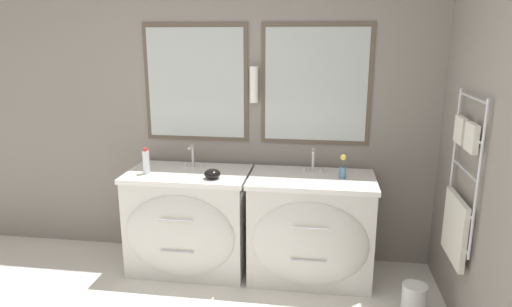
{
  "coord_description": "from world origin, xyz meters",
  "views": [
    {
      "loc": [
        0.79,
        -1.85,
        1.97
      ],
      "look_at": [
        0.31,
        1.43,
        1.12
      ],
      "focal_mm": 32.0,
      "sensor_mm": 36.0,
      "label": 1
    }
  ],
  "objects_px": {
    "toiletry_bottle": "(146,162)",
    "amenity_bowl": "(212,174)",
    "vanity_left": "(188,221)",
    "vanity_right": "(310,229)",
    "flower_vase": "(343,168)",
    "waste_bin": "(414,299)"
  },
  "relations": [
    {
      "from": "vanity_left",
      "to": "amenity_bowl",
      "type": "distance_m",
      "value": 0.54
    },
    {
      "from": "vanity_left",
      "to": "amenity_bowl",
      "type": "height_order",
      "value": "amenity_bowl"
    },
    {
      "from": "toiletry_bottle",
      "to": "flower_vase",
      "type": "xyz_separation_m",
      "value": [
        1.6,
        0.11,
        -0.02
      ]
    },
    {
      "from": "toiletry_bottle",
      "to": "flower_vase",
      "type": "height_order",
      "value": "toiletry_bottle"
    },
    {
      "from": "vanity_left",
      "to": "vanity_right",
      "type": "height_order",
      "value": "same"
    },
    {
      "from": "amenity_bowl",
      "to": "flower_vase",
      "type": "relative_size",
      "value": 0.66
    },
    {
      "from": "toiletry_bottle",
      "to": "flower_vase",
      "type": "bearing_deg",
      "value": 3.91
    },
    {
      "from": "amenity_bowl",
      "to": "flower_vase",
      "type": "distance_m",
      "value": 1.04
    },
    {
      "from": "vanity_left",
      "to": "amenity_bowl",
      "type": "relative_size",
      "value": 7.77
    },
    {
      "from": "flower_vase",
      "to": "waste_bin",
      "type": "bearing_deg",
      "value": -41.13
    },
    {
      "from": "amenity_bowl",
      "to": "flower_vase",
      "type": "height_order",
      "value": "flower_vase"
    },
    {
      "from": "vanity_left",
      "to": "vanity_right",
      "type": "relative_size",
      "value": 1.0
    },
    {
      "from": "toiletry_bottle",
      "to": "amenity_bowl",
      "type": "bearing_deg",
      "value": -5.17
    },
    {
      "from": "vanity_right",
      "to": "amenity_bowl",
      "type": "xyz_separation_m",
      "value": [
        -0.79,
        -0.11,
        0.47
      ]
    },
    {
      "from": "vanity_right",
      "to": "flower_vase",
      "type": "distance_m",
      "value": 0.57
    },
    {
      "from": "flower_vase",
      "to": "waste_bin",
      "type": "distance_m",
      "value": 1.09
    },
    {
      "from": "toiletry_bottle",
      "to": "amenity_bowl",
      "type": "xyz_separation_m",
      "value": [
        0.57,
        -0.05,
        -0.06
      ]
    },
    {
      "from": "vanity_right",
      "to": "flower_vase",
      "type": "bearing_deg",
      "value": 11.24
    },
    {
      "from": "vanity_right",
      "to": "flower_vase",
      "type": "height_order",
      "value": "flower_vase"
    },
    {
      "from": "amenity_bowl",
      "to": "flower_vase",
      "type": "bearing_deg",
      "value": 8.89
    },
    {
      "from": "toiletry_bottle",
      "to": "waste_bin",
      "type": "height_order",
      "value": "toiletry_bottle"
    },
    {
      "from": "toiletry_bottle",
      "to": "vanity_right",
      "type": "bearing_deg",
      "value": 2.59
    }
  ]
}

